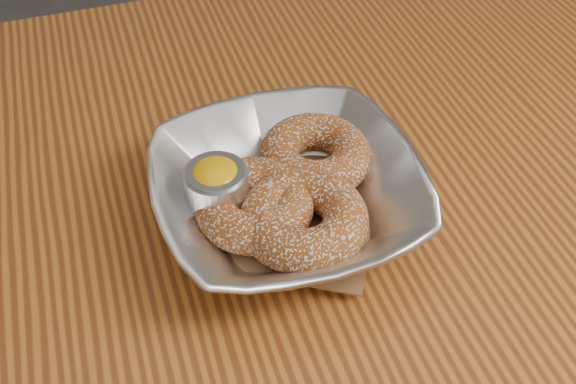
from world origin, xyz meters
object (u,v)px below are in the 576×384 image
object	(u,v)px
table	(409,265)
donut_extra	(254,205)
donut_front	(304,219)
ramekin	(217,190)
serving_bowl	(288,195)
donut_back	(315,155)

from	to	relation	value
table	donut_extra	world-z (taller)	donut_extra
donut_front	ramekin	xyz separation A→B (m)	(-0.06, 0.04, 0.01)
donut_extra	ramekin	world-z (taller)	ramekin
serving_bowl	table	bearing A→B (deg)	-4.77
table	donut_extra	xyz separation A→B (m)	(-0.15, 0.01, 0.13)
serving_bowl	donut_front	xyz separation A→B (m)	(0.00, -0.03, 0.00)
donut_back	donut_extra	distance (m)	0.08
donut_back	donut_extra	world-z (taller)	same
table	ramekin	world-z (taller)	ramekin
table	donut_front	bearing A→B (deg)	-170.27
ramekin	table	bearing A→B (deg)	-7.78
serving_bowl	donut_front	size ratio (longest dim) A/B	2.12
donut_back	serving_bowl	bearing A→B (deg)	-133.89
ramekin	donut_back	bearing A→B (deg)	14.78
ramekin	serving_bowl	bearing A→B (deg)	-14.22
serving_bowl	donut_extra	bearing A→B (deg)	-175.93
donut_back	donut_front	bearing A→B (deg)	-116.16
table	donut_front	xyz separation A→B (m)	(-0.12, -0.02, 0.13)
donut_back	donut_front	size ratio (longest dim) A/B	0.94
donut_back	ramekin	xyz separation A→B (m)	(-0.09, -0.02, 0.01)
serving_bowl	donut_extra	world-z (taller)	serving_bowl
donut_back	donut_front	world-z (taller)	donut_front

